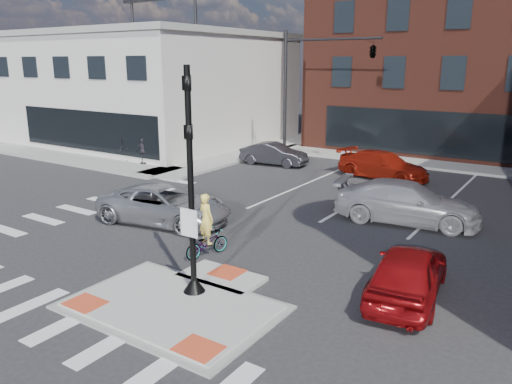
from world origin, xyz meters
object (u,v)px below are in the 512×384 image
Objects in this scene: cyclist at (207,235)px; pedestrian_a at (125,149)px; red_sedan at (408,272)px; white_pickup at (407,202)px; silver_suv at (165,205)px; pedestrian_b at (143,151)px; bg_car_dark at (274,154)px; bg_car_red at (383,165)px.

cyclist is 16.75m from pedestrian_a.
red_sedan is at bearing -12.12° from pedestrian_a.
pedestrian_a is at bearing 74.99° from white_pickup.
silver_suv is 12.77m from pedestrian_a.
white_pickup is 16.81m from pedestrian_b.
pedestrian_b is at bearing 10.67° from pedestrian_a.
silver_suv is at bearing -175.48° from bg_car_dark.
red_sedan is 22.08m from pedestrian_a.
white_pickup is 1.11× the size of bg_car_red.
red_sedan is 1.05× the size of bg_car_dark.
pedestrian_b is (-6.41, -4.67, 0.26)m from bg_car_dark.
cyclist is at bearing -22.65° from pedestrian_a.
silver_suv is at bearing -50.32° from pedestrian_b.
white_pickup is 3.53× the size of pedestrian_b.
white_pickup is (-2.05, 6.48, 0.07)m from red_sedan.
cyclist is at bearing -126.86° from silver_suv.
silver_suv is 9.99m from red_sedan.
cyclist is 1.34× the size of pedestrian_b.
white_pickup is 1.35× the size of bg_car_dark.
cyclist is (-0.89, -14.01, -0.02)m from bg_car_red.
white_pickup is at bearing -79.97° from red_sedan.
pedestrian_a reaches higher than bg_car_dark.
cyclist reaches higher than pedestrian_b.
red_sedan is at bearing -160.03° from cyclist.
red_sedan is at bearing -34.90° from pedestrian_b.
cyclist is 15.42m from pedestrian_b.
bg_car_dark is at bearing 25.72° from pedestrian_b.
silver_suv is 3.52× the size of pedestrian_a.
bg_car_dark is 1.95× the size of cyclist.
silver_suv is 2.51× the size of cyclist.
bg_car_dark is at bearing 40.86° from pedestrian_a.
white_pickup is 7.68m from bg_car_red.
silver_suv is 1.29× the size of bg_car_dark.
pedestrian_a reaches higher than white_pickup.
bg_car_red is at bearing 9.58° from pedestrian_b.
bg_car_dark is 15.10m from cyclist.
white_pickup reaches higher than red_sedan.
bg_car_red is (4.46, 12.19, -0.01)m from silver_suv.
pedestrian_a is 1.62m from pedestrian_b.
silver_suv is at bearing -12.89° from cyclist.
red_sedan is 2.73× the size of pedestrian_b.
bg_car_dark is at bearing 1.41° from silver_suv.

